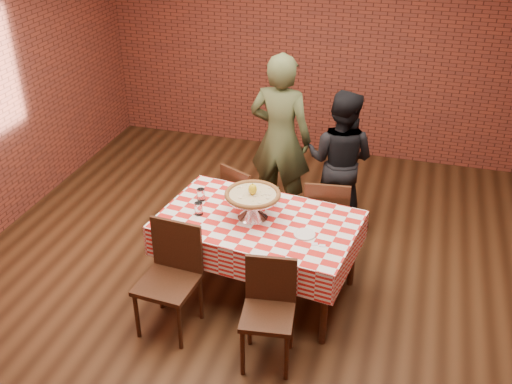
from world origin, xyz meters
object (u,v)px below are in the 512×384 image
Objects in this scene: chair_near_right at (268,318)px; chair_far_right at (326,217)px; table at (258,256)px; chair_far_left at (248,202)px; diner_black at (340,161)px; pizza at (253,195)px; water_glass_right at (201,195)px; condiment_caddy at (272,195)px; diner_olive at (280,139)px; pizza_stand at (253,206)px; chair_near_left at (167,283)px; water_glass_left at (199,209)px.

chair_far_right is (0.17, 1.52, 0.01)m from chair_near_right.
table is 1.90× the size of chair_near_right.
chair_near_right is 1.01× the size of chair_far_left.
chair_far_left is 0.57× the size of diner_black.
chair_far_left is at bearing 110.15° from pizza.
pizza is 4.22× the size of water_glass_right.
chair_far_left is at bearing 129.17° from condiment_caddy.
chair_far_right is 1.00m from diner_olive.
chair_near_left is (-0.51, -0.70, -0.40)m from pizza_stand.
pizza_stand reaches higher than chair_near_left.
water_glass_right is (-0.52, 0.14, -0.16)m from pizza.
water_glass_right is 1.24m from chair_far_right.
pizza_stand is at bearing 0.00° from pizza.
water_glass_right is 0.13× the size of chair_near_right.
table is 14.61× the size of water_glass_left.
chair_far_left is (-0.28, 0.76, -0.54)m from pizza.
chair_near_left is at bearing -94.96° from water_glass_left.
pizza_stand is 0.52× the size of chair_far_right.
diner_olive reaches higher than diner_black.
chair_near_right is (0.82, -0.75, -0.38)m from water_glass_left.
water_glass_right is at bearing 20.36° from chair_far_right.
diner_olive reaches higher than condiment_caddy.
condiment_caddy is 0.10× the size of diner_black.
chair_far_right is (0.53, 0.68, -0.42)m from pizza_stand.
water_glass_left is at bearing -171.96° from table.
pizza is 0.56m from water_glass_right.
diner_olive is at bearing 8.98° from diner_black.
pizza_stand is at bearing 58.55° from chair_near_left.
table is 0.68m from water_glass_left.
chair_near_right reaches higher than table.
table is 0.85m from chair_far_left.
diner_olive reaches higher than pizza.
diner_black reaches higher than chair_far_left.
pizza_stand is 4.14× the size of water_glass_right.
water_glass_right reaches higher than chair_far_left.
chair_far_left is (-0.65, 1.60, -0.01)m from chair_near_right.
chair_far_left is at bearing -12.63° from chair_far_right.
chair_near_left is 0.51× the size of diner_olive.
water_glass_left reaches higher than chair_far_left.
chair_near_left is 1.73m from chair_far_right.
pizza_stand is 0.29m from condiment_caddy.
diner_olive reaches higher than chair_far_left.
pizza is 0.32× the size of diner_black.
water_glass_left is 0.12× the size of chair_near_left.
diner_olive is (-0.46, 2.16, 0.47)m from chair_near_right.
water_glass_right reaches higher than table.
pizza is 1.01m from chair_far_right.
table is 0.49m from pizza_stand.
pizza_stand reaches higher than condiment_caddy.
pizza is at bearing 98.47° from diner_olive.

